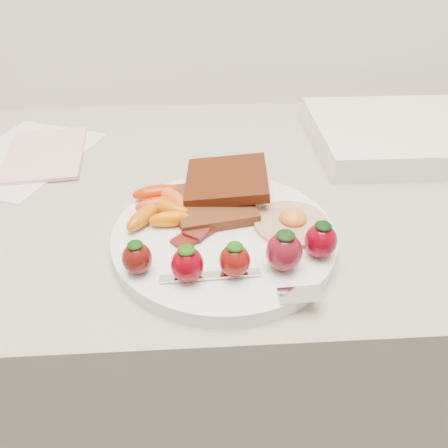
{
  "coord_description": "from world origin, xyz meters",
  "views": [
    {
      "loc": [
        -0.01,
        1.14,
        1.24
      ],
      "look_at": [
        0.01,
        1.56,
        0.93
      ],
      "focal_mm": 35.0,
      "sensor_mm": 36.0,
      "label": 1
    }
  ],
  "objects": [
    {
      "name": "fried_egg",
      "position": [
        0.1,
        1.56,
        0.92
      ],
      "size": [
        0.1,
        0.1,
        0.02
      ],
      "color": "beige",
      "rests_on": "plate"
    },
    {
      "name": "bacon_strips",
      "position": [
        -0.0,
        1.57,
        0.92
      ],
      "size": [
        0.11,
        0.11,
        0.01
      ],
      "color": "#470A03",
      "rests_on": "plate"
    },
    {
      "name": "toast_upper",
      "position": [
        0.02,
        1.64,
        0.94
      ],
      "size": [
        0.12,
        0.11,
        0.03
      ],
      "primitive_type": "cube",
      "rotation": [
        0.0,
        -0.1,
        -0.07
      ],
      "color": "black",
      "rests_on": "toast_lower"
    },
    {
      "name": "strawberries",
      "position": [
        0.03,
        1.49,
        0.94
      ],
      "size": [
        0.23,
        0.06,
        0.05
      ],
      "color": "#530C09",
      "rests_on": "plate"
    },
    {
      "name": "counter",
      "position": [
        0.0,
        1.7,
        0.45
      ],
      "size": [
        2.0,
        0.6,
        0.9
      ],
      "primitive_type": "cube",
      "color": "gray",
      "rests_on": "ground"
    },
    {
      "name": "appliance",
      "position": [
        0.33,
        1.8,
        0.92
      ],
      "size": [
        0.3,
        0.24,
        0.04
      ],
      "primitive_type": "cube",
      "rotation": [
        0.0,
        0.0,
        -0.0
      ],
      "color": "white",
      "rests_on": "counter"
    },
    {
      "name": "fork",
      "position": [
        0.03,
        1.46,
        0.92
      ],
      "size": [
        0.17,
        0.05,
        0.0
      ],
      "color": "silver",
      "rests_on": "plate"
    },
    {
      "name": "toast_lower",
      "position": [
        0.0,
        1.6,
        0.93
      ],
      "size": [
        0.11,
        0.11,
        0.01
      ],
      "primitive_type": "cube",
      "rotation": [
        0.0,
        0.0,
        0.19
      ],
      "color": "#3E1E0E",
      "rests_on": "plate"
    },
    {
      "name": "paper_sheet",
      "position": [
        -0.3,
        1.79,
        0.9
      ],
      "size": [
        0.25,
        0.28,
        0.0
      ],
      "primitive_type": "cube",
      "rotation": [
        0.0,
        0.0,
        -0.38
      ],
      "color": "white",
      "rests_on": "counter"
    },
    {
      "name": "notepad",
      "position": [
        -0.27,
        1.79,
        0.91
      ],
      "size": [
        0.14,
        0.19,
        0.01
      ],
      "primitive_type": "cube",
      "rotation": [
        0.0,
        0.0,
        0.11
      ],
      "color": "beige",
      "rests_on": "paper_sheet"
    },
    {
      "name": "baby_carrots",
      "position": [
        -0.06,
        1.6,
        0.93
      ],
      "size": [
        0.09,
        0.1,
        0.02
      ],
      "color": "red",
      "rests_on": "plate"
    },
    {
      "name": "plate",
      "position": [
        0.01,
        1.56,
        0.91
      ],
      "size": [
        0.27,
        0.27,
        0.02
      ],
      "primitive_type": "cylinder",
      "color": "white",
      "rests_on": "counter"
    }
  ]
}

